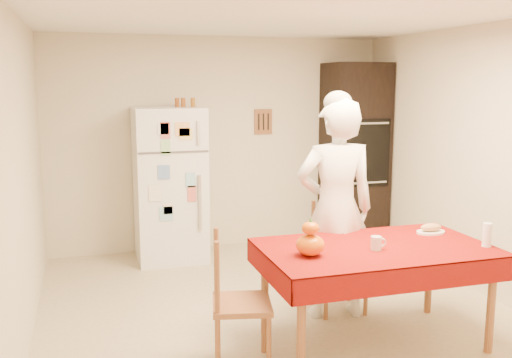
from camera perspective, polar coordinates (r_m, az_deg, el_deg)
name	(u,v)px	position (r m, az deg, el deg)	size (l,w,h in m)	color
floor	(280,315)	(5.02, 2.45, -13.43)	(4.50, 4.50, 0.00)	tan
room_shell	(282,125)	(4.63, 2.59, 5.39)	(4.02, 4.52, 2.51)	beige
refrigerator	(170,184)	(6.40, -8.62, -0.54)	(0.75, 0.74, 1.70)	white
oven_cabinet	(355,154)	(7.09, 9.84, 2.46)	(0.70, 0.62, 2.20)	black
dining_table	(375,255)	(4.37, 11.84, -7.47)	(1.70, 1.00, 0.76)	brown
chair_far	(336,252)	(5.06, 8.04, -7.21)	(0.44, 0.42, 0.95)	brown
chair_left	(232,297)	(4.01, -2.37, -11.66)	(0.48, 0.50, 0.95)	brown
seated_woman	(335,210)	(4.79, 7.95, -3.06)	(0.67, 0.44, 1.84)	silver
coffee_mug	(376,243)	(4.25, 11.92, -6.30)	(0.08, 0.08, 0.10)	silver
pumpkin_lower	(310,245)	(4.04, 5.45, -6.59)	(0.20, 0.20, 0.15)	#C63A04
pumpkin_upper	(311,228)	(4.01, 5.47, -4.91)	(0.12, 0.12, 0.09)	#E74005
wine_glass	(487,235)	(4.57, 22.11, -5.19)	(0.07, 0.07, 0.18)	white
bread_plate	(431,232)	(4.83, 17.07, -5.10)	(0.24, 0.24, 0.02)	white
bread_loaf	(431,227)	(4.82, 17.09, -4.64)	(0.18, 0.10, 0.06)	tan
spice_jar_left	(177,102)	(6.37, -7.90, 7.59)	(0.05, 0.05, 0.10)	brown
spice_jar_mid	(183,102)	(6.38, -7.29, 7.60)	(0.05, 0.05, 0.10)	#904B1A
spice_jar_right	(193,102)	(6.40, -6.33, 7.63)	(0.05, 0.05, 0.10)	#945B1A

